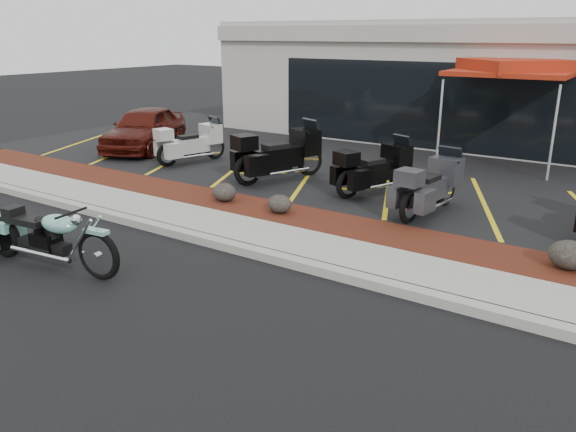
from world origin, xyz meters
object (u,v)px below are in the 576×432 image
Objects in this scene: touring_white at (215,138)px; parked_car at (145,128)px; hero_cruiser at (98,248)px; popup_canopy at (513,69)px; traffic_cone at (384,156)px.

touring_white is 2.73m from parked_car.
hero_cruiser is 11.82m from popup_canopy.
popup_canopy is at bearing -0.22° from parked_car.
parked_car is 9.56× the size of traffic_cone.
touring_white reaches higher than traffic_cone.
hero_cruiser is 7.43× the size of traffic_cone.
traffic_cone is at bearing 79.81° from hero_cruiser.
popup_canopy is (9.76, 4.15, 1.89)m from parked_car.
popup_canopy reaches higher than touring_white.
hero_cruiser is 8.06m from touring_white.
hero_cruiser reaches higher than traffic_cone.
hero_cruiser is at bearing -105.71° from popup_canopy.
touring_white is at bearing -20.88° from parked_car.
touring_white is (-3.78, 7.11, 0.24)m from hero_cruiser.
parked_car is 1.23× the size of popup_canopy.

